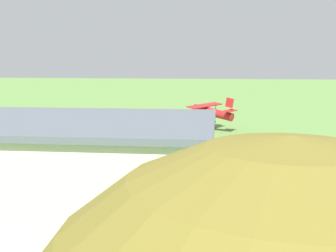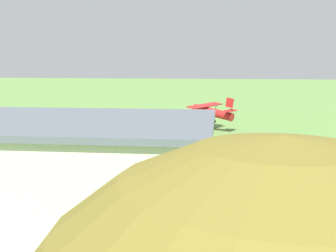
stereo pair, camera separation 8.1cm
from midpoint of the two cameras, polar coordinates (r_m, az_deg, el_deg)
ground_plane at (r=65.00m, az=-1.84°, el=-0.35°), size 400.00×400.00×0.00m
biplane at (r=62.95m, az=5.59°, el=1.84°), size 7.07×8.38×3.99m
person_beside_truck at (r=47.57m, az=-12.38°, el=-2.77°), size 0.53×0.53×1.59m
person_near_hangar_door at (r=46.98m, az=-10.66°, el=-2.84°), size 0.42×0.42×1.62m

